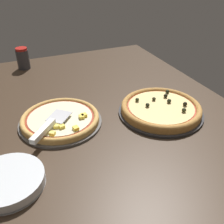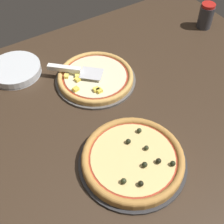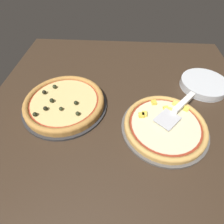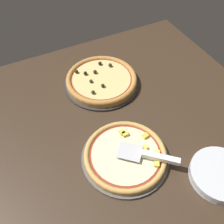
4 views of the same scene
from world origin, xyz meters
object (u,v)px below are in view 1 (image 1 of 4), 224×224
(pizza_front, at_px, (60,119))
(plate_stack, at_px, (8,181))
(parmesan_shaker, at_px, (23,58))
(pizza_back, at_px, (161,108))
(serving_spatula, at_px, (47,128))

(pizza_front, bearing_deg, plate_stack, -39.76)
(pizza_front, relative_size, parmesan_shaker, 2.53)
(pizza_back, distance_m, parmesan_shaker, 0.88)
(pizza_back, height_order, serving_spatula, serving_spatula)
(pizza_front, bearing_deg, serving_spatula, -39.42)
(serving_spatula, bearing_deg, pizza_front, 140.58)
(parmesan_shaker, bearing_deg, serving_spatula, -0.56)
(plate_stack, distance_m, parmesan_shaker, 0.93)
(pizza_back, distance_m, serving_spatula, 0.48)
(pizza_back, bearing_deg, parmesan_shaker, -147.71)
(parmesan_shaker, bearing_deg, pizza_front, 5.23)
(pizza_front, relative_size, serving_spatula, 1.56)
(parmesan_shaker, bearing_deg, plate_stack, -9.90)
(pizza_back, bearing_deg, serving_spatula, -91.40)
(pizza_front, height_order, pizza_back, pizza_back)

